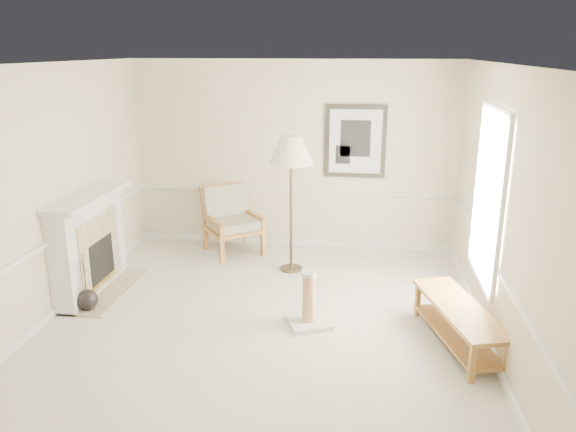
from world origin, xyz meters
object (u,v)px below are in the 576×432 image
(floor_lamp, at_px, (291,154))
(armchair, at_px, (230,217))
(bench, at_px, (458,319))
(floor_vase, at_px, (87,300))
(scratching_post, at_px, (309,308))

(floor_lamp, bearing_deg, armchair, 146.45)
(floor_lamp, relative_size, bench, 1.19)
(floor_vase, xyz_separation_m, bench, (4.30, -0.21, 0.16))
(floor_vase, height_order, scratching_post, floor_vase)
(armchair, distance_m, floor_lamp, 1.69)
(floor_vase, relative_size, bench, 0.45)
(floor_lamp, relative_size, scratching_post, 2.96)
(floor_lamp, bearing_deg, bench, -42.19)
(floor_lamp, distance_m, scratching_post, 2.24)
(armchair, xyz_separation_m, floor_lamp, (1.04, -0.69, 1.13))
(bench, bearing_deg, scratching_post, 172.42)
(floor_vase, xyz_separation_m, floor_lamp, (2.26, 1.63, 1.55))
(armchair, height_order, floor_lamp, floor_lamp)
(floor_vase, relative_size, floor_lamp, 0.38)
(scratching_post, bearing_deg, armchair, 122.17)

